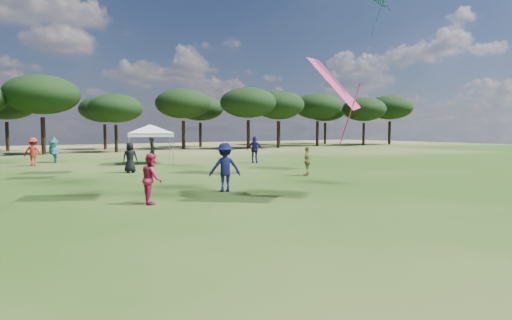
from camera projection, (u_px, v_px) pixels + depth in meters
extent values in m
cylinder|color=black|center=(43.00, 136.00, 40.63)|extent=(0.41, 0.41, 3.56)
ellipsoid|color=black|center=(42.00, 95.00, 40.35)|extent=(6.91, 6.91, 3.73)
cylinder|color=black|center=(116.00, 139.00, 44.79)|extent=(0.33, 0.33, 2.88)
ellipsoid|color=black|center=(115.00, 108.00, 44.56)|extent=(5.60, 5.60, 3.02)
cylinder|color=black|center=(183.00, 135.00, 51.70)|extent=(0.39, 0.39, 3.44)
ellipsoid|color=black|center=(183.00, 103.00, 51.42)|extent=(6.69, 6.69, 3.60)
cylinder|color=black|center=(248.00, 135.00, 52.24)|extent=(0.40, 0.40, 3.53)
ellipsoid|color=black|center=(248.00, 103.00, 51.96)|extent=(6.86, 6.86, 3.70)
cylinder|color=black|center=(278.00, 134.00, 55.30)|extent=(0.40, 0.40, 3.47)
ellipsoid|color=black|center=(278.00, 105.00, 55.02)|extent=(6.74, 6.74, 3.63)
cylinder|color=black|center=(317.00, 134.00, 61.72)|extent=(0.41, 0.41, 3.57)
ellipsoid|color=black|center=(318.00, 106.00, 61.44)|extent=(6.94, 6.94, 3.74)
cylinder|color=black|center=(364.00, 134.00, 63.75)|extent=(0.38, 0.38, 3.35)
ellipsoid|color=black|center=(364.00, 109.00, 63.49)|extent=(6.51, 6.51, 3.51)
cylinder|color=black|center=(389.00, 133.00, 67.78)|extent=(0.42, 0.42, 3.66)
ellipsoid|color=black|center=(390.00, 107.00, 67.49)|extent=(7.10, 7.10, 3.83)
cylinder|color=black|center=(7.00, 137.00, 46.19)|extent=(0.37, 0.37, 3.20)
ellipsoid|color=black|center=(6.00, 104.00, 45.94)|extent=(6.21, 6.21, 3.35)
cylinder|color=black|center=(105.00, 137.00, 50.79)|extent=(0.34, 0.34, 2.99)
ellipsoid|color=black|center=(104.00, 109.00, 50.56)|extent=(5.81, 5.81, 3.13)
cylinder|color=black|center=(200.00, 135.00, 58.24)|extent=(0.38, 0.38, 3.31)
ellipsoid|color=black|center=(200.00, 108.00, 57.98)|extent=(6.43, 6.43, 3.47)
cylinder|color=black|center=(279.00, 133.00, 66.16)|extent=(0.42, 0.42, 3.64)
ellipsoid|color=black|center=(279.00, 107.00, 65.87)|extent=(7.06, 7.06, 3.81)
cylinder|color=black|center=(325.00, 133.00, 70.73)|extent=(0.40, 0.40, 3.46)
ellipsoid|color=black|center=(325.00, 110.00, 70.45)|extent=(6.72, 6.72, 3.62)
cylinder|color=gray|center=(129.00, 150.00, 28.18)|extent=(0.06, 0.06, 2.08)
cylinder|color=gray|center=(173.00, 150.00, 28.96)|extent=(0.06, 0.06, 2.08)
cylinder|color=gray|center=(130.00, 148.00, 30.93)|extent=(0.06, 0.06, 2.08)
cylinder|color=gray|center=(170.00, 148.00, 31.70)|extent=(0.06, 0.06, 2.08)
cube|color=white|center=(150.00, 135.00, 29.87)|extent=(3.81, 3.81, 0.25)
pyramid|color=white|center=(150.00, 124.00, 29.82)|extent=(5.83, 5.83, 0.60)
imported|color=navy|center=(255.00, 150.00, 30.66)|extent=(1.11, 1.14, 1.92)
imported|color=#292A2D|center=(152.00, 151.00, 29.65)|extent=(0.72, 0.82, 1.88)
imported|color=black|center=(130.00, 158.00, 23.79)|extent=(0.99, 0.90, 1.70)
imported|color=#161950|center=(225.00, 167.00, 16.65)|extent=(1.39, 1.08, 1.90)
imported|color=#A6271B|center=(33.00, 152.00, 28.12)|extent=(1.39, 1.18, 1.87)
imported|color=#948251|center=(307.00, 161.00, 22.20)|extent=(0.96, 0.81, 1.54)
imported|color=#AF1D46|center=(152.00, 179.00, 13.89)|extent=(0.82, 0.94, 1.65)
imported|color=#28677A|center=(54.00, 149.00, 31.00)|extent=(1.46, 2.44, 1.93)
plane|color=#C03061|center=(335.00, 84.00, 14.72)|extent=(2.93, 2.48, 2.00)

